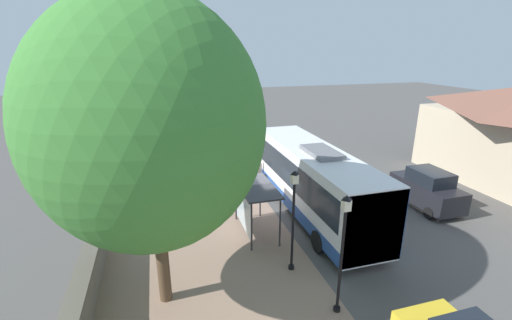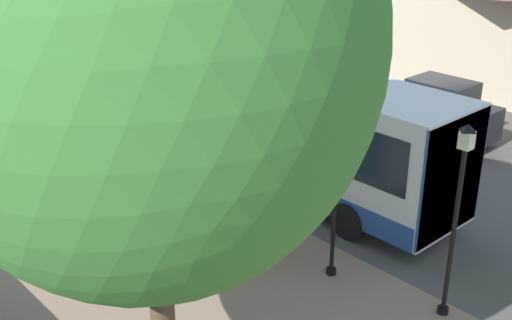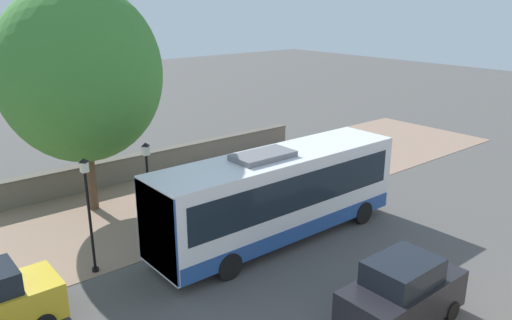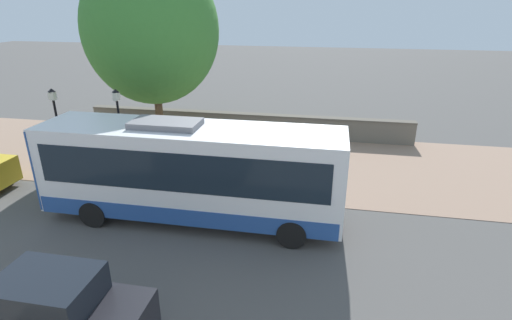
{
  "view_description": "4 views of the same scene",
  "coord_description": "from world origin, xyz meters",
  "px_view_note": "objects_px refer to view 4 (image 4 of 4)",
  "views": [
    {
      "loc": [
        -5.66,
        -14.92,
        8.55
      ],
      "look_at": [
        -0.68,
        2.2,
        2.67
      ],
      "focal_mm": 24.0,
      "sensor_mm": 36.0,
      "label": 1
    },
    {
      "loc": [
        -10.94,
        -12.21,
        8.42
      ],
      "look_at": [
        0.67,
        0.43,
        1.04
      ],
      "focal_mm": 45.0,
      "sensor_mm": 36.0,
      "label": 2
    },
    {
      "loc": [
        15.61,
        -12.24,
        9.31
      ],
      "look_at": [
        -1.2,
        1.59,
        2.37
      ],
      "focal_mm": 35.0,
      "sensor_mm": 36.0,
      "label": 3
    },
    {
      "loc": [
        14.54,
        5.08,
        7.77
      ],
      "look_at": [
        0.82,
        2.48,
        2.17
      ],
      "focal_mm": 28.0,
      "sensor_mm": 36.0,
      "label": 4
    }
  ],
  "objects_px": {
    "street_lamp_near": "(120,128)",
    "shade_tree": "(151,30)",
    "pedestrian": "(314,184)",
    "bus": "(191,171)",
    "bench": "(272,160)",
    "parked_car_far_lane": "(57,318)",
    "bus_shelter": "(195,138)",
    "street_lamp_far": "(59,128)"
  },
  "relations": [
    {
      "from": "bench",
      "to": "parked_car_far_lane",
      "type": "height_order",
      "value": "parked_car_far_lane"
    },
    {
      "from": "bus",
      "to": "shade_tree",
      "type": "bearing_deg",
      "value": -149.35
    },
    {
      "from": "shade_tree",
      "to": "parked_car_far_lane",
      "type": "distance_m",
      "value": 15.73
    },
    {
      "from": "pedestrian",
      "to": "parked_car_far_lane",
      "type": "distance_m",
      "value": 9.81
    },
    {
      "from": "street_lamp_far",
      "to": "parked_car_far_lane",
      "type": "relative_size",
      "value": 1.05
    },
    {
      "from": "pedestrian",
      "to": "street_lamp_far",
      "type": "relative_size",
      "value": 0.42
    },
    {
      "from": "pedestrian",
      "to": "shade_tree",
      "type": "bearing_deg",
      "value": -124.19
    },
    {
      "from": "bench",
      "to": "street_lamp_near",
      "type": "height_order",
      "value": "street_lamp_near"
    },
    {
      "from": "pedestrian",
      "to": "parked_car_far_lane",
      "type": "xyz_separation_m",
      "value": [
        8.19,
        -5.39,
        -0.03
      ]
    },
    {
      "from": "bus",
      "to": "shade_tree",
      "type": "relative_size",
      "value": 1.08
    },
    {
      "from": "bus_shelter",
      "to": "street_lamp_near",
      "type": "bearing_deg",
      "value": -77.87
    },
    {
      "from": "pedestrian",
      "to": "street_lamp_near",
      "type": "xyz_separation_m",
      "value": [
        -1.21,
        -8.68,
        1.45
      ]
    },
    {
      "from": "street_lamp_near",
      "to": "shade_tree",
      "type": "bearing_deg",
      "value": -175.68
    },
    {
      "from": "bus",
      "to": "bus_shelter",
      "type": "relative_size",
      "value": 3.31
    },
    {
      "from": "bus",
      "to": "parked_car_far_lane",
      "type": "xyz_separation_m",
      "value": [
        6.57,
        -0.94,
        -0.94
      ]
    },
    {
      "from": "bus",
      "to": "bench",
      "type": "relative_size",
      "value": 7.48
    },
    {
      "from": "bus_shelter",
      "to": "street_lamp_near",
      "type": "distance_m",
      "value": 3.34
    },
    {
      "from": "street_lamp_far",
      "to": "bus_shelter",
      "type": "bearing_deg",
      "value": 102.68
    },
    {
      "from": "pedestrian",
      "to": "street_lamp_near",
      "type": "height_order",
      "value": "street_lamp_near"
    },
    {
      "from": "bus_shelter",
      "to": "parked_car_far_lane",
      "type": "bearing_deg",
      "value": 0.4
    },
    {
      "from": "bus_shelter",
      "to": "shade_tree",
      "type": "xyz_separation_m",
      "value": [
        -4.25,
        -3.59,
        4.33
      ]
    },
    {
      "from": "parked_car_far_lane",
      "to": "shade_tree",
      "type": "bearing_deg",
      "value": -165.67
    },
    {
      "from": "pedestrian",
      "to": "bus",
      "type": "bearing_deg",
      "value": -70.01
    },
    {
      "from": "parked_car_far_lane",
      "to": "bench",
      "type": "bearing_deg",
      "value": 165.2
    },
    {
      "from": "street_lamp_near",
      "to": "street_lamp_far",
      "type": "height_order",
      "value": "street_lamp_far"
    },
    {
      "from": "bus",
      "to": "bus_shelter",
      "type": "distance_m",
      "value": 3.66
    },
    {
      "from": "street_lamp_near",
      "to": "parked_car_far_lane",
      "type": "bearing_deg",
      "value": 19.29
    },
    {
      "from": "bus_shelter",
      "to": "bench",
      "type": "xyz_separation_m",
      "value": [
        -1.84,
        3.22,
        -1.54
      ]
    },
    {
      "from": "bench",
      "to": "shade_tree",
      "type": "xyz_separation_m",
      "value": [
        -2.41,
        -6.82,
        5.87
      ]
    },
    {
      "from": "bench",
      "to": "street_lamp_far",
      "type": "distance_m",
      "value": 9.81
    },
    {
      "from": "pedestrian",
      "to": "bench",
      "type": "xyz_separation_m",
      "value": [
        -3.74,
        -2.24,
        -0.6
      ]
    },
    {
      "from": "pedestrian",
      "to": "bench",
      "type": "height_order",
      "value": "pedestrian"
    },
    {
      "from": "pedestrian",
      "to": "shade_tree",
      "type": "distance_m",
      "value": 12.15
    },
    {
      "from": "bench",
      "to": "shade_tree",
      "type": "distance_m",
      "value": 9.31
    },
    {
      "from": "street_lamp_near",
      "to": "shade_tree",
      "type": "distance_m",
      "value": 6.26
    },
    {
      "from": "bus_shelter",
      "to": "bus",
      "type": "bearing_deg",
      "value": 16.03
    },
    {
      "from": "bus",
      "to": "bench",
      "type": "height_order",
      "value": "bus"
    },
    {
      "from": "bus",
      "to": "bus_shelter",
      "type": "height_order",
      "value": "bus"
    },
    {
      "from": "bus",
      "to": "pedestrian",
      "type": "relative_size",
      "value": 6.1
    },
    {
      "from": "pedestrian",
      "to": "shade_tree",
      "type": "height_order",
      "value": "shade_tree"
    },
    {
      "from": "street_lamp_near",
      "to": "street_lamp_far",
      "type": "xyz_separation_m",
      "value": [
        0.62,
        -2.61,
        0.03
      ]
    },
    {
      "from": "pedestrian",
      "to": "street_lamp_far",
      "type": "bearing_deg",
      "value": -93.0
    }
  ]
}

